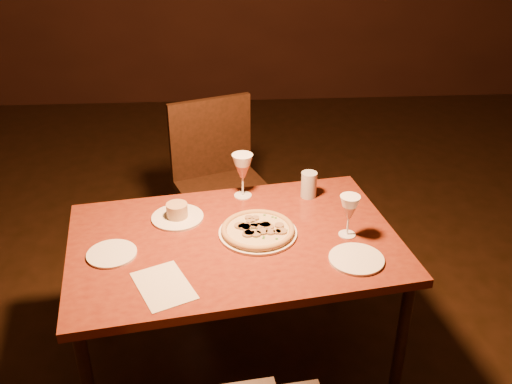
{
  "coord_description": "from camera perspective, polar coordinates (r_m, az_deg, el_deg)",
  "views": [
    {
      "loc": [
        -0.09,
        -1.95,
        1.94
      ],
      "look_at": [
        0.04,
        -0.01,
        0.87
      ],
      "focal_mm": 40.0,
      "sensor_mm": 36.0,
      "label": 1
    }
  ],
  "objects": [
    {
      "name": "chair_far",
      "position": [
        3.06,
        -3.54,
        1.23
      ],
      "size": [
        0.58,
        0.58,
        0.94
      ],
      "rotation": [
        0.0,
        0.0,
        0.36
      ],
      "color": "black",
      "rests_on": "floor"
    },
    {
      "name": "menu_card",
      "position": [
        2.05,
        -9.23,
        -9.23
      ],
      "size": [
        0.26,
        0.3,
        0.0
      ],
      "primitive_type": "cube",
      "rotation": [
        0.0,
        0.0,
        0.43
      ],
      "color": "silver",
      "rests_on": "dining_table"
    },
    {
      "name": "side_plate_left",
      "position": [
        2.24,
        -14.23,
        -6.01
      ],
      "size": [
        0.19,
        0.19,
        0.01
      ],
      "primitive_type": "cylinder",
      "color": "white",
      "rests_on": "dining_table"
    },
    {
      "name": "pizza_plate",
      "position": [
        2.29,
        0.19,
        -3.85
      ],
      "size": [
        0.32,
        0.32,
        0.03
      ],
      "color": "white",
      "rests_on": "dining_table"
    },
    {
      "name": "water_tumbler",
      "position": [
        2.55,
        5.3,
        0.74
      ],
      "size": [
        0.07,
        0.07,
        0.12
      ],
      "primitive_type": "cylinder",
      "color": "#B0B7C0",
      "rests_on": "dining_table"
    },
    {
      "name": "side_plate_near",
      "position": [
        2.18,
        10.0,
        -6.62
      ],
      "size": [
        0.21,
        0.21,
        0.01
      ],
      "primitive_type": "cylinder",
      "color": "white",
      "rests_on": "dining_table"
    },
    {
      "name": "dining_table",
      "position": [
        2.3,
        -2.16,
        -5.96
      ],
      "size": [
        1.4,
        1.02,
        0.69
      ],
      "rotation": [
        0.0,
        0.0,
        0.15
      ],
      "color": "maroon",
      "rests_on": "floor"
    },
    {
      "name": "floor",
      "position": [
        2.76,
        -0.94,
        -16.02
      ],
      "size": [
        7.0,
        7.0,
        0.0
      ],
      "primitive_type": "plane",
      "color": "black",
      "rests_on": "ground"
    },
    {
      "name": "wine_glass_far",
      "position": [
        2.52,
        -1.35,
        1.64
      ],
      "size": [
        0.09,
        0.09,
        0.2
      ],
      "primitive_type": null,
      "color": "#BB674D",
      "rests_on": "dining_table"
    },
    {
      "name": "wine_glass_right",
      "position": [
        2.27,
        9.25,
        -2.38
      ],
      "size": [
        0.08,
        0.08,
        0.18
      ],
      "primitive_type": null,
      "color": "#BB674D",
      "rests_on": "dining_table"
    },
    {
      "name": "ramekin_saucer",
      "position": [
        2.41,
        -7.88,
        -2.18
      ],
      "size": [
        0.22,
        0.22,
        0.07
      ],
      "color": "white",
      "rests_on": "dining_table"
    }
  ]
}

